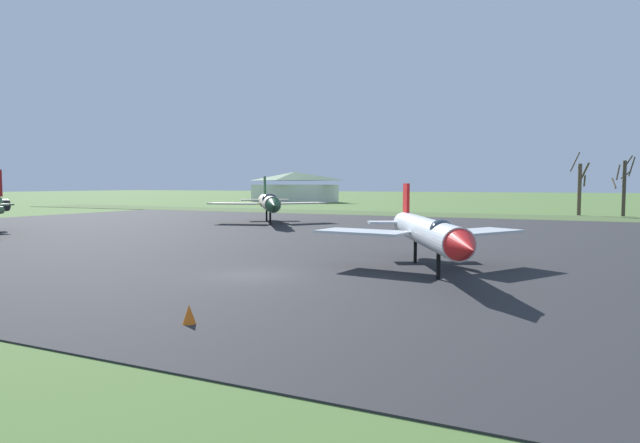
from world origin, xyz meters
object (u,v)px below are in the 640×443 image
at_px(jet_fighter_front_left, 268,202).
at_px(visitor_building, 294,187).
at_px(traffic_cone, 189,315).
at_px(jet_fighter_rear_center, 428,232).

distance_m(jet_fighter_front_left, visitor_building, 77.87).
distance_m(visitor_building, traffic_cone, 122.84).
bearing_deg(jet_fighter_front_left, jet_fighter_rear_center, -45.91).
bearing_deg(visitor_building, jet_fighter_front_left, -63.42).
xyz_separation_m(jet_fighter_front_left, traffic_cone, (21.25, -39.61, -2.10)).
xyz_separation_m(visitor_building, traffic_cone, (56.08, -109.24, -3.37)).
bearing_deg(jet_fighter_rear_center, traffic_cone, -106.17).
bearing_deg(jet_fighter_rear_center, jet_fighter_front_left, 134.09).
distance_m(jet_fighter_rear_center, traffic_cone, 14.27).
height_order(visitor_building, traffic_cone, visitor_building).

